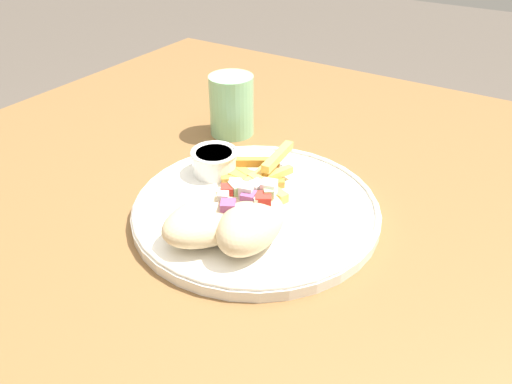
{
  "coord_description": "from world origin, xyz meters",
  "views": [
    {
      "loc": [
        -0.46,
        -0.3,
        1.15
      ],
      "look_at": [
        -0.02,
        -0.02,
        0.81
      ],
      "focal_mm": 35.0,
      "sensor_mm": 36.0,
      "label": 1
    }
  ],
  "objects_px": {
    "pita_sandwich_near": "(252,221)",
    "sauce_ramekin": "(214,160)",
    "pita_sandwich_far": "(215,217)",
    "fries_pile": "(256,179)",
    "plate": "(256,208)",
    "water_glass": "(232,108)"
  },
  "relations": [
    {
      "from": "fries_pile",
      "to": "sauce_ramekin",
      "type": "relative_size",
      "value": 2.13
    },
    {
      "from": "pita_sandwich_near",
      "to": "sauce_ramekin",
      "type": "bearing_deg",
      "value": 45.98
    },
    {
      "from": "plate",
      "to": "pita_sandwich_far",
      "type": "xyz_separation_m",
      "value": [
        -0.07,
        0.01,
        0.03
      ]
    },
    {
      "from": "sauce_ramekin",
      "to": "water_glass",
      "type": "xyz_separation_m",
      "value": [
        0.14,
        0.07,
        0.01
      ]
    },
    {
      "from": "plate",
      "to": "fries_pile",
      "type": "distance_m",
      "value": 0.05
    },
    {
      "from": "plate",
      "to": "fries_pile",
      "type": "bearing_deg",
      "value": 32.38
    },
    {
      "from": "pita_sandwich_far",
      "to": "fries_pile",
      "type": "distance_m",
      "value": 0.12
    },
    {
      "from": "plate",
      "to": "sauce_ramekin",
      "type": "distance_m",
      "value": 0.1
    },
    {
      "from": "fries_pile",
      "to": "water_glass",
      "type": "bearing_deg",
      "value": 44.28
    },
    {
      "from": "pita_sandwich_far",
      "to": "sauce_ramekin",
      "type": "relative_size",
      "value": 2.25
    },
    {
      "from": "fries_pile",
      "to": "water_glass",
      "type": "distance_m",
      "value": 0.2
    },
    {
      "from": "sauce_ramekin",
      "to": "fries_pile",
      "type": "bearing_deg",
      "value": -89.5
    },
    {
      "from": "plate",
      "to": "pita_sandwich_far",
      "type": "distance_m",
      "value": 0.08
    },
    {
      "from": "plate",
      "to": "water_glass",
      "type": "xyz_separation_m",
      "value": [
        0.18,
        0.16,
        0.03
      ]
    },
    {
      "from": "sauce_ramekin",
      "to": "water_glass",
      "type": "height_order",
      "value": "water_glass"
    },
    {
      "from": "plate",
      "to": "water_glass",
      "type": "height_order",
      "value": "water_glass"
    },
    {
      "from": "plate",
      "to": "sauce_ramekin",
      "type": "height_order",
      "value": "sauce_ramekin"
    },
    {
      "from": "plate",
      "to": "water_glass",
      "type": "bearing_deg",
      "value": 42.02
    },
    {
      "from": "plate",
      "to": "pita_sandwich_near",
      "type": "distance_m",
      "value": 0.08
    },
    {
      "from": "plate",
      "to": "water_glass",
      "type": "relative_size",
      "value": 3.19
    },
    {
      "from": "plate",
      "to": "fries_pile",
      "type": "xyz_separation_m",
      "value": [
        0.04,
        0.02,
        0.02
      ]
    },
    {
      "from": "plate",
      "to": "pita_sandwich_far",
      "type": "height_order",
      "value": "pita_sandwich_far"
    }
  ]
}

